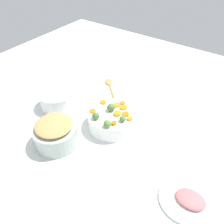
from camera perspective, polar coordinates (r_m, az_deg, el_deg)
tabletop at (r=1.24m, az=-2.17°, el=-4.01°), size 2.40×2.40×0.02m
serving_bowl_carrots at (r=1.21m, az=0.00°, el=-1.90°), size 0.25×0.25×0.09m
metal_pot at (r=1.15m, az=-13.68°, el=-5.61°), size 0.21×0.21×0.10m
stuffing_mound at (r=1.10m, az=-14.22°, el=-3.17°), size 0.18×0.18×0.03m
carrot_slice_0 at (r=1.23m, az=1.13°, el=1.74°), size 0.04×0.04×0.01m
carrot_slice_1 at (r=1.24m, az=2.62°, el=2.24°), size 0.04×0.04×0.01m
carrot_slice_2 at (r=1.12m, az=0.49°, el=-2.80°), size 0.03×0.03×0.01m
carrot_slice_3 at (r=1.17m, az=1.30°, el=-0.39°), size 0.05×0.05×0.01m
carrot_slice_4 at (r=1.17m, az=3.38°, el=-0.50°), size 0.05×0.05×0.01m
carrot_slice_5 at (r=1.24m, az=-2.24°, el=2.43°), size 0.05×0.05×0.01m
carrot_slice_6 at (r=1.19m, az=-4.81°, el=0.24°), size 0.04×0.04×0.01m
carrot_slice_7 at (r=1.21m, az=2.83°, el=1.13°), size 0.05×0.05×0.01m
carrot_slice_8 at (r=1.14m, az=4.37°, el=-1.66°), size 0.04×0.04×0.01m
brussels_sprout_0 at (r=1.18m, az=-0.24°, el=1.16°), size 0.04×0.04×0.04m
brussels_sprout_1 at (r=1.09m, az=-1.15°, el=-2.92°), size 0.04×0.04×0.04m
brussels_sprout_2 at (r=1.14m, az=-4.04°, el=-1.01°), size 0.04×0.04×0.04m
brussels_sprout_3 at (r=1.13m, az=2.63°, el=-1.70°), size 0.03×0.03×0.03m
wooden_spoon at (r=1.52m, az=-0.42°, el=6.47°), size 0.24×0.25×0.01m
casserole_dish at (r=1.37m, az=-13.45°, el=3.01°), size 0.19×0.19×0.10m
ham_plate at (r=1.01m, az=17.64°, el=-19.76°), size 0.21×0.21×0.01m
ham_slice_main at (r=1.00m, az=18.84°, el=-19.72°), size 0.10×0.12×0.02m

